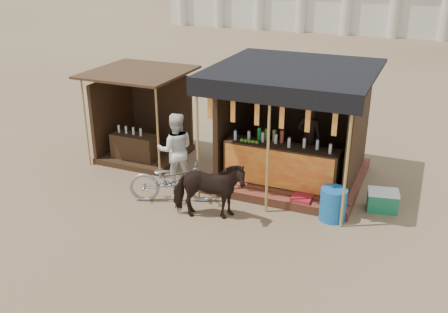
% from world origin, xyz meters
% --- Properties ---
extents(ground, '(120.00, 120.00, 0.00)m').
position_xyz_m(ground, '(0.00, 0.00, 0.00)').
color(ground, '#846B4C').
rests_on(ground, ground).
extents(main_stall, '(3.60, 3.61, 2.78)m').
position_xyz_m(main_stall, '(1.02, 3.36, 1.02)').
color(main_stall, brown).
rests_on(main_stall, ground).
extents(secondary_stall, '(2.40, 2.40, 2.38)m').
position_xyz_m(secondary_stall, '(-3.17, 3.24, 0.85)').
color(secondary_stall, '#382614').
rests_on(secondary_stall, ground).
extents(cow, '(1.67, 1.14, 1.29)m').
position_xyz_m(cow, '(-0.01, 0.81, 0.65)').
color(cow, black).
rests_on(cow, ground).
extents(motorbike, '(2.08, 1.38, 1.03)m').
position_xyz_m(motorbike, '(-1.05, 1.22, 0.52)').
color(motorbike, gray).
rests_on(motorbike, ground).
extents(bystander, '(1.08, 1.01, 1.78)m').
position_xyz_m(bystander, '(-1.40, 2.00, 0.89)').
color(bystander, white).
rests_on(bystander, ground).
extents(blue_barrel, '(0.65, 0.65, 0.69)m').
position_xyz_m(blue_barrel, '(2.37, 1.79, 0.35)').
color(blue_barrel, '#1762AC').
rests_on(blue_barrel, ground).
extents(red_crate, '(0.43, 0.41, 0.27)m').
position_xyz_m(red_crate, '(1.66, 2.00, 0.14)').
color(red_crate, maroon).
rests_on(red_crate, ground).
extents(cooler, '(0.71, 0.55, 0.46)m').
position_xyz_m(cooler, '(3.28, 2.60, 0.23)').
color(cooler, '#1A754A').
rests_on(cooler, ground).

